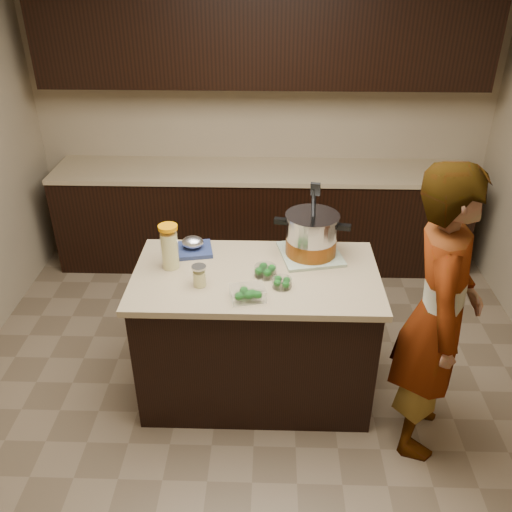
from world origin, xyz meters
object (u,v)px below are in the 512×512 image
(island, at_px, (256,333))
(person, at_px, (438,316))
(lemonade_pitcher, at_px, (170,248))
(stock_pot, at_px, (311,237))

(island, xyz_separation_m, person, (0.98, -0.35, 0.42))
(island, distance_m, lemonade_pitcher, 0.77)
(lemonade_pitcher, relative_size, person, 0.16)
(island, height_order, person, person)
(island, relative_size, person, 0.84)
(lemonade_pitcher, xyz_separation_m, person, (1.49, -0.41, -0.16))
(stock_pot, bearing_deg, island, -135.25)
(stock_pot, bearing_deg, person, -30.99)
(island, xyz_separation_m, lemonade_pitcher, (-0.51, 0.06, 0.58))
(person, bearing_deg, stock_pot, 61.86)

